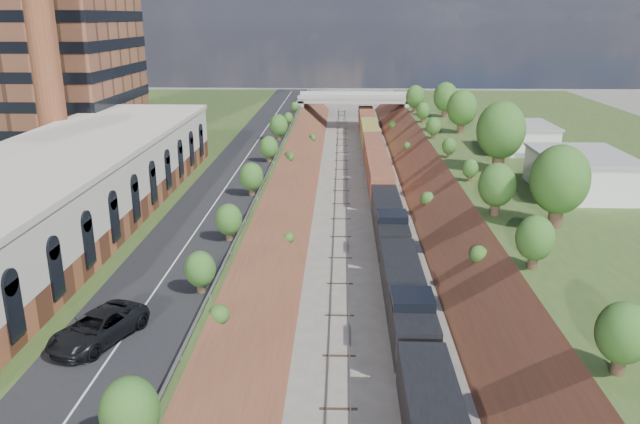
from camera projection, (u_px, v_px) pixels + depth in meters
platform_left at (100, 190)px, 78.60m from camera, size 44.00×180.00×5.00m
platform_right at (631, 195)px, 76.37m from camera, size 44.00×180.00×5.00m
embankment_left at (274, 210)px, 78.61m from camera, size 10.00×180.00×10.00m
embankment_right at (449, 212)px, 77.87m from camera, size 10.00×180.00×10.00m
rail_left_track at (341, 210)px, 78.30m from camera, size 1.58×180.00×0.18m
rail_right_track at (382, 211)px, 78.12m from camera, size 1.58×180.00×0.18m
road at (237, 171)px, 77.24m from camera, size 8.00×180.00×0.10m
guardrail at (270, 168)px, 76.76m from camera, size 0.10×171.00×0.70m
commercial_building at (57, 191)px, 55.65m from camera, size 14.30×62.30×7.00m
smokestack at (38, 1)px, 68.13m from camera, size 3.20×3.20×40.00m
overpass at (354, 105)px, 135.86m from camera, size 24.50×8.30×7.40m
white_building_near at (581, 174)px, 67.72m from camera, size 9.00×12.00×4.00m
white_building_far at (521, 138)px, 88.76m from camera, size 8.00×10.00×3.60m
tree_right_large at (560, 180)px, 55.78m from camera, size 5.25×5.25×7.61m
tree_left_crest at (190, 294)px, 38.39m from camera, size 2.45×2.45×3.55m
freight_train at (380, 181)px, 82.54m from camera, size 3.04×122.40×4.55m
suv at (98, 327)px, 36.51m from camera, size 5.14×7.02×1.77m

